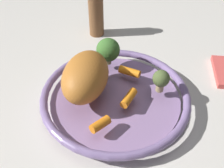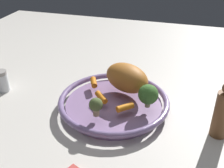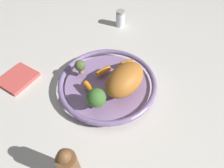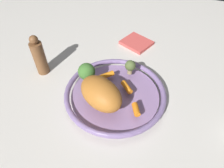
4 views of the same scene
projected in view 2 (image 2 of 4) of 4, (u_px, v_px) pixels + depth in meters
ground_plane at (114, 109)px, 0.87m from camera, size 1.86×1.86×0.00m
serving_bowl at (114, 103)px, 0.86m from camera, size 0.34×0.34×0.04m
roast_chicken_piece at (127, 78)px, 0.87m from camera, size 0.18×0.16×0.09m
baby_carrot_left at (101, 97)px, 0.83m from camera, size 0.05×0.05×0.02m
baby_carrot_center at (125, 107)px, 0.79m from camera, size 0.05×0.05×0.02m
baby_carrot_near_rim at (94, 82)px, 0.91m from camera, size 0.04×0.05×0.02m
broccoli_floret_mid at (148, 95)px, 0.79m from camera, size 0.06×0.06×0.07m
broccoli_floret_edge at (96, 105)px, 0.75m from camera, size 0.04×0.04×0.06m
salt_shaker at (3, 81)px, 0.95m from camera, size 0.04×0.04×0.08m
pepper_mill at (223, 112)px, 0.72m from camera, size 0.04×0.04×0.16m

